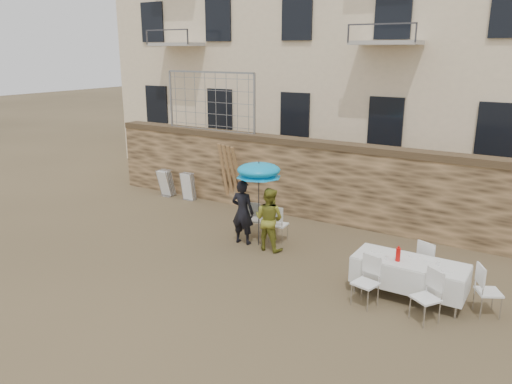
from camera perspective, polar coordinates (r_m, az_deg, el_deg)
The scene contains 17 objects.
ground at distance 10.86m, azimuth -8.07°, elevation -9.54°, with size 80.00×80.00×0.00m, color brown.
stone_wall at distance 14.44m, azimuth 4.54°, elevation 1.66°, with size 13.00×0.50×2.20m, color brown.
chain_link_fence at distance 15.68m, azimuth -5.22°, elevation 10.20°, with size 3.20×0.06×1.80m, color gray, non-canonical shape.
man_suit at distance 12.25m, azimuth -1.53°, elevation -2.31°, with size 0.59×0.39×1.62m, color black.
woman_dress at distance 11.89m, azimuth 1.49°, elevation -3.11°, with size 0.74×0.58×1.53m, color #ACAE35.
umbrella at distance 11.84m, azimuth 0.31°, elevation 2.23°, with size 1.08×1.08×1.95m.
couple_chair_left at distance 12.80m, azimuth -0.16°, elevation -3.06°, with size 0.48×0.48×0.96m, color white, non-canonical shape.
couple_chair_right at distance 12.46m, azimuth 2.57°, elevation -3.61°, with size 0.48×0.48×0.96m, color white, non-canonical shape.
banquet_table at distance 10.05m, azimuth 17.20°, elevation -7.72°, with size 2.10×0.85×0.78m.
soda_bottle at distance 9.89m, azimuth 15.93°, elevation -6.90°, with size 0.09×0.09×0.26m, color red.
table_chair_front_left at distance 9.64m, azimuth 12.40°, elevation -10.02°, with size 0.48×0.48×0.96m, color white, non-canonical shape.
table_chair_front_right at distance 9.39m, azimuth 18.83°, elevation -11.29°, with size 0.48×0.48×0.96m, color white, non-canonical shape.
table_chair_back at distance 10.83m, azimuth 19.25°, elevation -7.61°, with size 0.48×0.48×0.96m, color white, non-canonical shape.
table_chair_side at distance 10.04m, azimuth 25.06°, elevation -10.16°, with size 0.48×0.48×0.96m, color white, non-canonical shape.
chair_stack_left at distance 16.68m, azimuth -9.95°, elevation 1.15°, with size 0.46×0.40×0.92m, color white, non-canonical shape.
chair_stack_right at distance 16.11m, azimuth -7.56°, elevation 0.72°, with size 0.46×0.32×0.92m, color white, non-canonical shape.
wood_planks at distance 15.09m, azimuth -2.75°, elevation 1.93°, with size 0.70×0.20×2.00m, color #A37749, non-canonical shape.
Camera 1 is at (6.41, -7.44, 4.63)m, focal length 35.00 mm.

